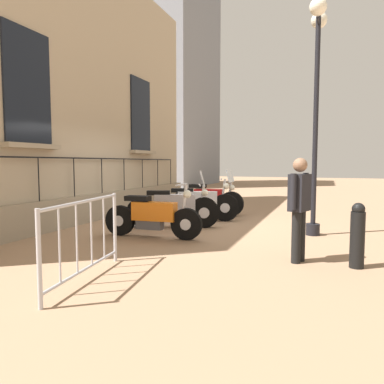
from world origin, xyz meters
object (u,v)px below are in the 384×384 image
motorcycle_red (208,199)px  motorcycle_orange (153,217)px  lamppost (317,83)px  pedestrian_standing (299,204)px  bollard (357,235)px  crowd_barrier (84,237)px  motorcycle_silver (174,208)px  motorcycle_white (196,203)px

motorcycle_red → motorcycle_orange: bearing=-90.8°
lamppost → motorcycle_orange: bearing=-154.9°
lamppost → pedestrian_standing: 3.16m
bollard → lamppost: bearing=107.0°
motorcycle_orange → crowd_barrier: 2.73m
motorcycle_orange → lamppost: lamppost is taller
motorcycle_silver → motorcycle_white: 1.12m
motorcycle_orange → motorcycle_red: 3.39m
crowd_barrier → pedestrian_standing: (2.48, 1.88, 0.32)m
motorcycle_white → lamppost: lamppost is taller
motorcycle_silver → crowd_barrier: 3.90m
motorcycle_white → motorcycle_red: motorcycle_red is taller
motorcycle_red → lamppost: 4.45m
motorcycle_red → crowd_barrier: (0.35, -6.09, 0.11)m
motorcycle_orange → bollard: (3.70, -0.84, 0.05)m
motorcycle_white → motorcycle_red: bearing=92.1°
motorcycle_red → bollard: size_ratio=2.25×
motorcycle_silver → pedestrian_standing: pedestrian_standing is taller
pedestrian_standing → crowd_barrier: bearing=-142.9°
motorcycle_silver → motorcycle_red: 2.22m
lamppost → motorcycle_red: bearing=146.2°
motorcycle_white → bollard: (3.61, -3.13, 0.02)m
bollard → pedestrian_standing: 0.91m
lamppost → pedestrian_standing: lamppost is taller
pedestrian_standing → motorcycle_white: bearing=132.0°
motorcycle_orange → bollard: size_ratio=2.22×
crowd_barrier → pedestrian_standing: bearing=37.1°
motorcycle_white → lamppost: size_ratio=0.47×
crowd_barrier → motorcycle_silver: bearing=96.8°
motorcycle_orange → motorcycle_silver: motorcycle_silver is taller
motorcycle_orange → crowd_barrier: (0.40, -2.70, 0.13)m
motorcycle_silver → crowd_barrier: (0.46, -3.87, 0.11)m
lamppost → bollard: lamppost is taller
motorcycle_orange → bollard: 3.79m
motorcycle_white → motorcycle_red: (-0.04, 1.10, 0.00)m
motorcycle_orange → motorcycle_red: bearing=89.2°
pedestrian_standing → lamppost: bearing=86.8°
crowd_barrier → bollard: crowd_barrier is taller
crowd_barrier → bollard: (3.30, 1.85, -0.09)m
bollard → motorcycle_orange: bearing=167.2°
motorcycle_red → lamppost: bearing=-33.8°
motorcycle_white → pedestrian_standing: 4.20m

